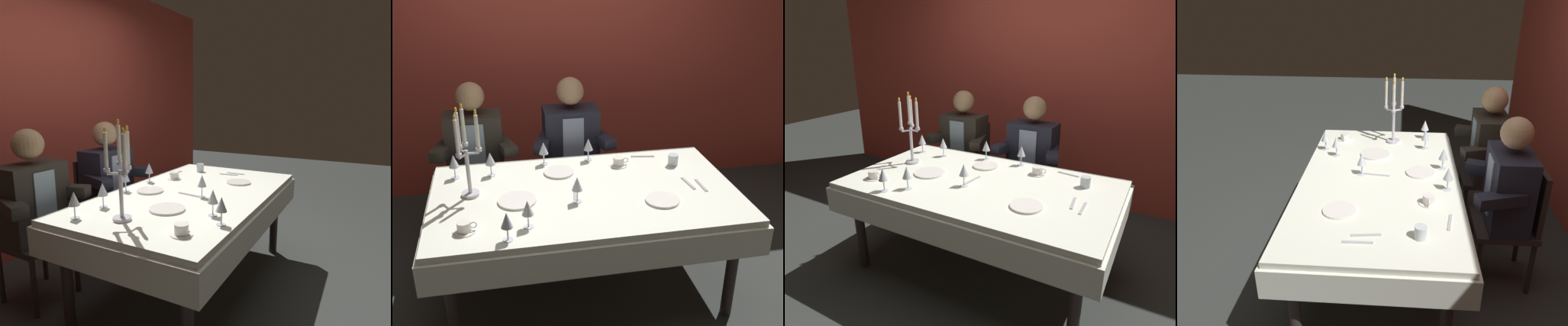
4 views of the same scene
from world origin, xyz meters
TOP-DOWN VIEW (x-y plane):
  - ground_plane at (0.00, 0.00)m, footprint 12.00×12.00m
  - back_wall at (0.00, 1.66)m, footprint 6.00×0.12m
  - dining_table at (0.00, 0.00)m, footprint 1.94×1.14m
  - candelabra at (-0.70, 0.08)m, footprint 0.15×0.17m
  - dinner_plate_0 at (-0.12, 0.29)m, footprint 0.20×0.20m
  - dinner_plate_1 at (-0.42, -0.06)m, footprint 0.23×0.23m
  - dinner_plate_2 at (0.43, -0.22)m, footprint 0.21×0.21m
  - wine_glass_0 at (-0.50, -0.46)m, footprint 0.07×0.07m
  - wine_glass_1 at (0.11, 0.46)m, footprint 0.07×0.07m
  - wine_glass_2 at (-0.81, 0.35)m, footprint 0.07×0.07m
  - wine_glass_3 at (-0.57, 0.34)m, footprint 0.07×0.07m
  - wine_glass_4 at (-0.38, -0.36)m, footprint 0.07×0.07m
  - wine_glass_5 at (-0.07, -0.13)m, footprint 0.07×0.07m
  - wine_glass_6 at (-0.21, 0.46)m, footprint 0.07×0.07m
  - water_tumbler_0 at (0.68, 0.27)m, footprint 0.07×0.07m
  - coffee_cup_0 at (-0.72, -0.34)m, footprint 0.13×0.12m
  - coffee_cup_1 at (0.30, 0.33)m, footprint 0.13×0.12m
  - spoon_0 at (0.51, 0.45)m, footprint 0.17×0.05m
  - fork_1 at (0.74, -0.07)m, footprint 0.02×0.17m
  - fork_2 at (0.67, -0.03)m, footprint 0.04×0.17m
  - knife_3 at (-0.07, -0.02)m, footprint 0.04×0.19m
  - seated_diner_0 at (-0.69, 0.89)m, footprint 0.63×0.48m
  - seated_diner_1 at (0.05, 0.89)m, footprint 0.63×0.48m

SIDE VIEW (x-z plane):
  - ground_plane at x=0.00m, z-range 0.00..0.00m
  - dining_table at x=0.00m, z-range 0.25..0.99m
  - seated_diner_0 at x=-0.69m, z-range 0.12..1.36m
  - seated_diner_1 at x=0.05m, z-range 0.12..1.36m
  - spoon_0 at x=0.51m, z-range 0.74..0.75m
  - fork_1 at x=0.74m, z-range 0.74..0.75m
  - fork_2 at x=0.67m, z-range 0.74..0.75m
  - knife_3 at x=-0.07m, z-range 0.74..0.75m
  - dinner_plate_0 at x=-0.12m, z-range 0.74..0.75m
  - dinner_plate_1 at x=-0.42m, z-range 0.74..0.75m
  - dinner_plate_2 at x=0.43m, z-range 0.74..0.75m
  - coffee_cup_0 at x=-0.72m, z-range 0.74..0.80m
  - coffee_cup_1 at x=0.30m, z-range 0.74..0.80m
  - water_tumbler_0 at x=0.68m, z-range 0.74..0.82m
  - wine_glass_1 at x=0.11m, z-range 0.77..0.94m
  - wine_glass_2 at x=-0.81m, z-range 0.77..0.94m
  - wine_glass_4 at x=-0.38m, z-range 0.77..0.94m
  - wine_glass_6 at x=-0.21m, z-range 0.77..0.94m
  - wine_glass_0 at x=-0.50m, z-range 0.77..0.94m
  - wine_glass_3 at x=-0.57m, z-range 0.77..0.94m
  - wine_glass_5 at x=-0.07m, z-range 0.77..0.94m
  - candelabra at x=-0.70m, z-range 0.71..1.30m
  - back_wall at x=0.00m, z-range 0.00..2.70m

